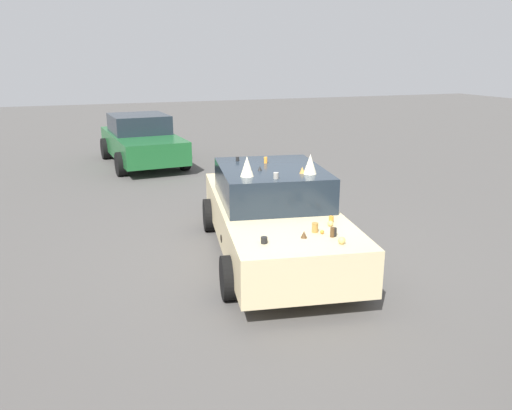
{
  "coord_description": "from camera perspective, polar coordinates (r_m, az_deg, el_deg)",
  "views": [
    {
      "loc": [
        -7.38,
        2.99,
        3.2
      ],
      "look_at": [
        0.0,
        0.3,
        0.9
      ],
      "focal_mm": 35.8,
      "sensor_mm": 36.0,
      "label": 1
    }
  ],
  "objects": [
    {
      "name": "parked_sedan_row_back_center",
      "position": [
        16.08,
        -12.67,
        7.09
      ],
      "size": [
        4.48,
        2.3,
        1.49
      ],
      "rotation": [
        0.0,
        0.0,
        3.22
      ],
      "color": "#1E602D",
      "rests_on": "ground"
    },
    {
      "name": "art_car_decorated",
      "position": [
        8.38,
        1.88,
        -0.91
      ],
      "size": [
        4.91,
        2.62,
        1.76
      ],
      "rotation": [
        0.0,
        0.0,
        2.97
      ],
      "color": "beige",
      "rests_on": "ground"
    },
    {
      "name": "ground_plane",
      "position": [
        8.58,
        1.89,
        -5.58
      ],
      "size": [
        60.0,
        60.0,
        0.0
      ],
      "primitive_type": "plane",
      "color": "#514F4C"
    }
  ]
}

